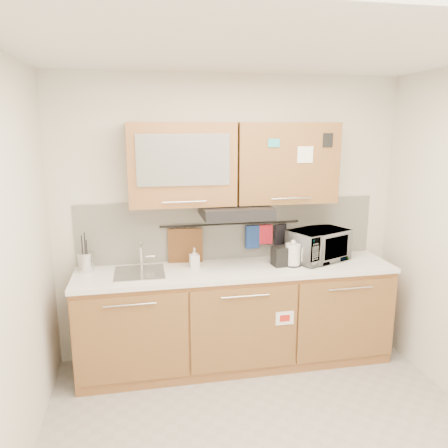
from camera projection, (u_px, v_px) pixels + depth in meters
name	position (u px, v px, depth m)	size (l,w,h in m)	color
ceiling	(287.00, 41.00, 2.36)	(3.20, 3.20, 0.00)	white
wall_back	(230.00, 219.00, 4.08)	(3.20, 3.20, 0.00)	silver
base_cabinet	(236.00, 321.00, 3.99)	(2.80, 0.64, 0.88)	#AD723D
countertop	(237.00, 270.00, 3.87)	(2.82, 0.62, 0.04)	white
backsplash	(230.00, 229.00, 4.09)	(2.80, 0.02, 0.56)	silver
upper_cabinets	(234.00, 163.00, 3.80)	(1.82, 0.37, 0.70)	#AD723D
range_hood	(236.00, 211.00, 3.82)	(0.60, 0.46, 0.10)	black
sink	(140.00, 273.00, 3.73)	(0.42, 0.40, 0.26)	silver
utensil_rail	(231.00, 224.00, 4.04)	(0.02, 0.02, 1.30)	black
utensil_crock	(86.00, 262.00, 3.75)	(0.17, 0.17, 0.34)	silver
kettle	(293.00, 255.00, 3.91)	(0.18, 0.18, 0.24)	silver
toaster	(285.00, 256.00, 3.93)	(0.24, 0.16, 0.17)	black
microwave	(318.00, 245.00, 4.06)	(0.52, 0.36, 0.29)	#999999
soap_bottle	(194.00, 258.00, 3.85)	(0.08, 0.08, 0.18)	#999999
cutting_board	(185.00, 249.00, 4.00)	(0.31, 0.02, 0.39)	brown
oven_mitt	(252.00, 237.00, 4.10)	(0.13, 0.03, 0.22)	navy
dark_pouch	(280.00, 234.00, 4.14)	(0.12, 0.04, 0.19)	black
pot_holder	(265.00, 234.00, 4.11)	(0.15, 0.02, 0.18)	red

